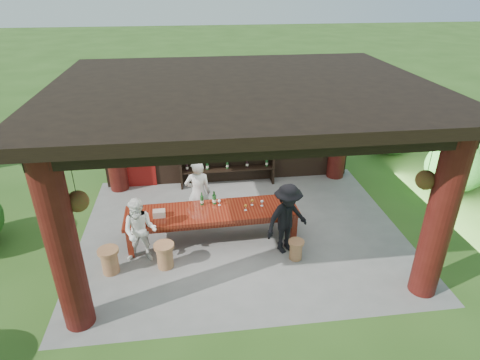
{
  "coord_description": "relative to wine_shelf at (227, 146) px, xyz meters",
  "views": [
    {
      "loc": [
        -1.05,
        -7.81,
        5.36
      ],
      "look_at": [
        0.0,
        0.4,
        1.15
      ],
      "focal_mm": 30.0,
      "sensor_mm": 36.0,
      "label": 1
    }
  ],
  "objects": [
    {
      "name": "shrubs",
      "position": [
        3.07,
        -1.84,
        -0.63
      ],
      "size": [
        17.9,
        9.08,
        1.36
      ],
      "color": "#194C14",
      "rests_on": "ground"
    },
    {
      "name": "guest_woman",
      "position": [
        -2.11,
        -3.24,
        -0.45
      ],
      "size": [
        0.78,
        0.65,
        1.45
      ],
      "primitive_type": "imported",
      "rotation": [
        0.0,
        0.0,
        -0.15
      ],
      "color": "white",
      "rests_on": "ground"
    },
    {
      "name": "guest_man",
      "position": [
        0.94,
        -3.29,
        -0.38
      ],
      "size": [
        1.19,
        0.98,
        1.6
      ],
      "primitive_type": "imported",
      "rotation": [
        0.0,
        0.0,
        0.45
      ],
      "color": "black",
      "rests_on": "ground"
    },
    {
      "name": "table_glasses",
      "position": [
        0.14,
        -2.59,
        -0.35
      ],
      "size": [
        1.02,
        0.36,
        0.15
      ],
      "color": "silver",
      "rests_on": "tasting_table"
    },
    {
      "name": "pavilion",
      "position": [
        0.09,
        -2.02,
        0.95
      ],
      "size": [
        7.5,
        6.0,
        3.6
      ],
      "color": "slate",
      "rests_on": "ground"
    },
    {
      "name": "ground",
      "position": [
        0.1,
        -2.45,
        -1.18
      ],
      "size": [
        90.0,
        90.0,
        0.0
      ],
      "primitive_type": "plane",
      "color": "#2D5119",
      "rests_on": "ground"
    },
    {
      "name": "stool_near_left",
      "position": [
        -1.64,
        -3.53,
        -0.89
      ],
      "size": [
        0.42,
        0.42,
        0.55
      ],
      "rotation": [
        0.0,
        0.0,
        0.03
      ],
      "color": "#985E3C",
      "rests_on": "ground"
    },
    {
      "name": "host",
      "position": [
        -0.88,
        -1.97,
        -0.35
      ],
      "size": [
        0.62,
        0.42,
        1.66
      ],
      "primitive_type": "imported",
      "rotation": [
        0.0,
        0.0,
        3.11
      ],
      "color": "silver",
      "rests_on": "ground"
    },
    {
      "name": "napkin_basket",
      "position": [
        -1.74,
        -2.76,
        -0.36
      ],
      "size": [
        0.27,
        0.19,
        0.14
      ],
      "primitive_type": "cube",
      "rotation": [
        0.0,
        0.0,
        0.03
      ],
      "color": "#BF6672",
      "rests_on": "tasting_table"
    },
    {
      "name": "table_bottles",
      "position": [
        -0.62,
        -2.37,
        -0.27
      ],
      "size": [
        0.37,
        0.1,
        0.31
      ],
      "color": "#194C1E",
      "rests_on": "tasting_table"
    },
    {
      "name": "trees",
      "position": [
        3.84,
        -0.96,
        2.19
      ],
      "size": [
        22.6,
        8.77,
        4.8
      ],
      "color": "#3F2819",
      "rests_on": "ground"
    },
    {
      "name": "stool_near_right",
      "position": [
        1.09,
        -3.61,
        -0.94
      ],
      "size": [
        0.33,
        0.33,
        0.44
      ],
      "rotation": [
        0.0,
        0.0,
        -0.22
      ],
      "color": "#985E3C",
      "rests_on": "ground"
    },
    {
      "name": "tasting_table",
      "position": [
        -0.6,
        -2.66,
        -0.54
      ],
      "size": [
        3.84,
        1.1,
        0.75
      ],
      "rotation": [
        0.0,
        0.0,
        0.03
      ],
      "color": "#59160C",
      "rests_on": "ground"
    },
    {
      "name": "stool_far_left",
      "position": [
        -2.73,
        -3.56,
        -0.88
      ],
      "size": [
        0.42,
        0.42,
        0.55
      ],
      "rotation": [
        0.0,
        0.0,
        -0.22
      ],
      "color": "#985E3C",
      "rests_on": "ground"
    },
    {
      "name": "wine_shelf",
      "position": [
        0.0,
        0.0,
        0.0
      ],
      "size": [
        2.67,
        0.41,
        2.35
      ],
      "color": "black",
      "rests_on": "ground"
    }
  ]
}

